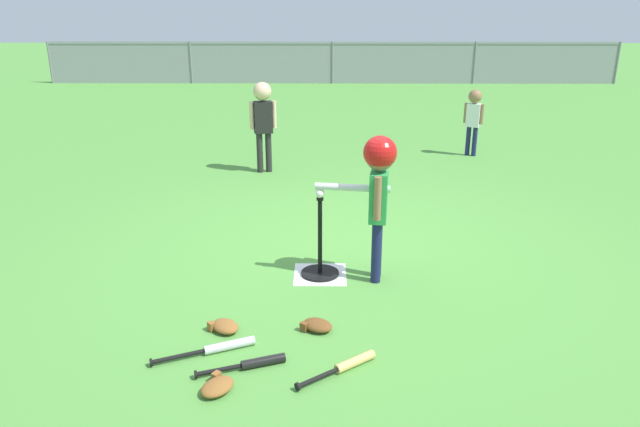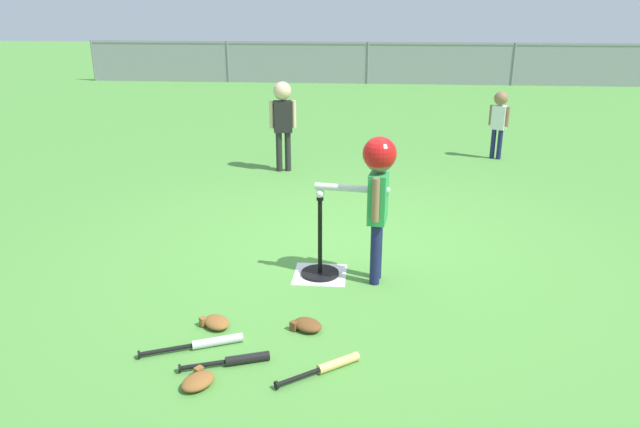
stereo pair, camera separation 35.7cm
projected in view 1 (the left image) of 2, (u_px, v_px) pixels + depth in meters
name	position (u px, v px, depth m)	size (l,w,h in m)	color
ground_plane	(345.00, 247.00, 5.54)	(60.00, 60.00, 0.00)	#51933D
home_plate	(320.00, 274.00, 4.98)	(0.44, 0.44, 0.01)	white
batting_tee	(320.00, 263.00, 4.95)	(0.32, 0.32, 0.69)	black
baseball_on_tee	(320.00, 193.00, 4.74)	(0.07, 0.07, 0.07)	white
batter_child	(378.00, 179.00, 4.63)	(0.64, 0.34, 1.21)	#191E4C
fielder_near_left	(474.00, 114.00, 8.66)	(0.26, 0.19, 0.98)	#191E4C
fielder_near_right	(263.00, 115.00, 7.76)	(0.35, 0.24, 1.20)	#262626
spare_bat_silver	(219.00, 348.00, 3.87)	(0.65, 0.32, 0.06)	silver
spare_bat_wood	(347.00, 365.00, 3.69)	(0.51, 0.40, 0.06)	#DBB266
spare_bat_black	(254.00, 363.00, 3.71)	(0.56, 0.25, 0.06)	black
glove_by_plate	(217.00, 386.00, 3.48)	(0.26, 0.27, 0.07)	brown
glove_near_bats	(225.00, 326.00, 4.12)	(0.27, 0.27, 0.07)	brown
glove_tossed_aside	(317.00, 325.00, 4.13)	(0.27, 0.26, 0.07)	brown
outfield_fence	(332.00, 61.00, 16.58)	(16.06, 0.06, 1.15)	slate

